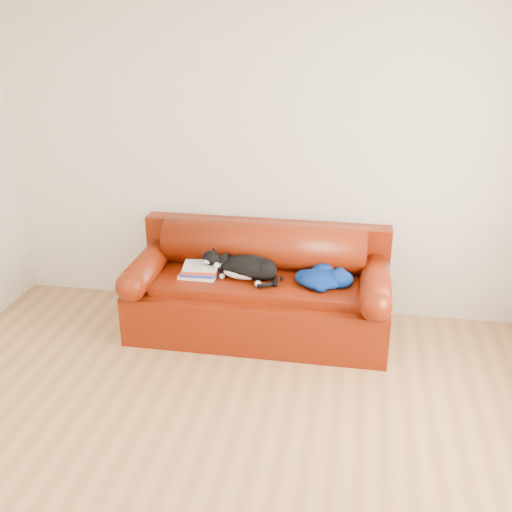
{
  "coord_description": "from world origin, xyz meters",
  "views": [
    {
      "loc": [
        0.83,
        -2.87,
        2.54
      ],
      "look_at": [
        0.08,
        1.35,
        0.74
      ],
      "focal_mm": 42.0,
      "sensor_mm": 36.0,
      "label": 1
    }
  ],
  "objects_px": {
    "book_stack": "(200,270)",
    "cat": "(247,268)",
    "sofa_base": "(259,305)",
    "blanket": "(323,278)"
  },
  "relations": [
    {
      "from": "sofa_base",
      "to": "cat",
      "type": "xyz_separation_m",
      "value": [
        -0.09,
        -0.05,
        0.35
      ]
    },
    {
      "from": "sofa_base",
      "to": "book_stack",
      "type": "height_order",
      "value": "book_stack"
    },
    {
      "from": "cat",
      "to": "blanket",
      "type": "distance_m",
      "value": 0.61
    },
    {
      "from": "book_stack",
      "to": "blanket",
      "type": "relative_size",
      "value": 0.58
    },
    {
      "from": "book_stack",
      "to": "cat",
      "type": "distance_m",
      "value": 0.39
    },
    {
      "from": "sofa_base",
      "to": "cat",
      "type": "relative_size",
      "value": 3.29
    },
    {
      "from": "sofa_base",
      "to": "blanket",
      "type": "xyz_separation_m",
      "value": [
        0.52,
        -0.06,
        0.32
      ]
    },
    {
      "from": "book_stack",
      "to": "cat",
      "type": "xyz_separation_m",
      "value": [
        0.39,
        0.01,
        0.04
      ]
    },
    {
      "from": "sofa_base",
      "to": "book_stack",
      "type": "xyz_separation_m",
      "value": [
        -0.48,
        -0.06,
        0.31
      ]
    },
    {
      "from": "cat",
      "to": "blanket",
      "type": "xyz_separation_m",
      "value": [
        0.61,
        -0.01,
        -0.03
      ]
    }
  ]
}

